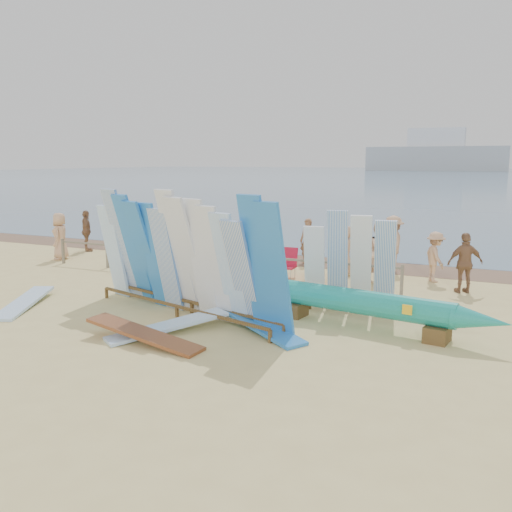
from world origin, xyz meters
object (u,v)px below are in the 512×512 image
at_px(flat_board_c, 144,343).
at_px(flat_board_d, 259,331).
at_px(beachgoer_extra_1, 87,231).
at_px(side_surfboard_rack, 350,265).
at_px(beachgoer_6, 345,250).
at_px(beach_chair_left, 236,267).
at_px(flat_board_b, 168,333).
at_px(beachgoer_7, 308,241).
at_px(main_surfboard_rack, 183,260).
at_px(beachgoer_2, 172,244).
at_px(flat_board_a, 24,306).
at_px(vendor_table, 217,292).
at_px(beachgoer_0, 60,236).
at_px(beachgoer_8, 380,252).
at_px(beachgoer_10, 465,263).
at_px(beachgoer_3, 178,234).
at_px(outrigger_canoe, 361,304).
at_px(beachgoer_4, 193,248).
at_px(beachgoer_1, 172,237).
at_px(beachgoer_9, 393,244).
at_px(beachgoer_5, 247,237).
at_px(beachgoer_extra_0, 435,257).
at_px(beach_chair_right, 286,269).

relative_size(flat_board_c, flat_board_d, 1.00).
bearing_deg(beachgoer_extra_1, side_surfboard_rack, -151.41).
bearing_deg(beachgoer_6, beach_chair_left, -95.84).
bearing_deg(flat_board_b, beachgoer_7, 123.52).
height_order(main_surfboard_rack, beachgoer_2, main_surfboard_rack).
xyz_separation_m(main_surfboard_rack, flat_board_a, (-4.18, -0.99, -1.36)).
bearing_deg(vendor_table, beachgoer_0, 133.06).
xyz_separation_m(side_surfboard_rack, beachgoer_2, (-6.80, 2.54, -0.26)).
height_order(flat_board_b, beachgoer_8, beachgoer_8).
bearing_deg(flat_board_c, beachgoer_10, -32.94).
distance_m(beach_chair_left, beachgoer_3, 4.21).
xyz_separation_m(vendor_table, flat_board_b, (0.06, -2.36, -0.39)).
xyz_separation_m(beachgoer_7, beachgoer_0, (-8.76, -2.97, 0.06)).
bearing_deg(beachgoer_3, beach_chair_left, -50.78).
bearing_deg(beachgoer_6, outrigger_canoe, -7.91).
distance_m(beachgoer_extra_1, beachgoer_4, 6.13).
relative_size(main_surfboard_rack, beachgoer_7, 3.70).
distance_m(beachgoer_0, beachgoer_2, 4.88).
distance_m(flat_board_d, beachgoer_1, 9.21).
distance_m(beachgoer_0, beachgoer_3, 4.36).
bearing_deg(beachgoer_extra_1, beachgoer_7, -124.71).
distance_m(vendor_table, beachgoer_2, 5.16).
xyz_separation_m(main_surfboard_rack, beachgoer_1, (-4.30, 6.14, -0.50)).
bearing_deg(beach_chair_left, flat_board_c, -57.06).
height_order(flat_board_d, beachgoer_9, beachgoer_9).
distance_m(beachgoer_7, beachgoer_10, 5.91).
xyz_separation_m(beachgoer_2, beachgoer_5, (1.83, 2.11, 0.05)).
bearing_deg(beachgoer_extra_0, beachgoer_1, 62.33).
bearing_deg(beachgoer_1, beachgoer_0, -132.46).
distance_m(vendor_table, beachgoer_10, 7.02).
bearing_deg(beachgoer_6, flat_board_c, -40.28).
distance_m(flat_board_c, beachgoer_9, 10.02).
bearing_deg(beachgoer_6, beachgoer_1, -117.05).
xyz_separation_m(beach_chair_left, beachgoer_6, (3.29, 1.25, 0.58)).
height_order(beachgoer_8, beachgoer_6, beachgoer_8).
bearing_deg(beachgoer_10, beachgoer_9, -70.07).
bearing_deg(main_surfboard_rack, beach_chair_right, 97.93).
relative_size(beachgoer_10, beachgoer_0, 0.97).
bearing_deg(beachgoer_1, side_surfboard_rack, -2.29).
relative_size(flat_board_d, beachgoer_extra_0, 1.74).
relative_size(main_surfboard_rack, flat_board_b, 2.25).
height_order(side_surfboard_rack, beach_chair_left, side_surfboard_rack).
bearing_deg(beachgoer_2, vendor_table, 36.58).
bearing_deg(flat_board_a, beachgoer_2, 57.19).
height_order(flat_board_c, beachgoer_7, beachgoer_7).
xyz_separation_m(beachgoer_9, beachgoer_5, (-5.10, -0.58, -0.01)).
relative_size(flat_board_a, beachgoer_extra_0, 1.74).
xyz_separation_m(flat_board_d, flat_board_a, (-6.31, -0.60, 0.00)).
relative_size(flat_board_c, beach_chair_right, 2.88).
bearing_deg(flat_board_b, side_surfboard_rack, 82.65).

